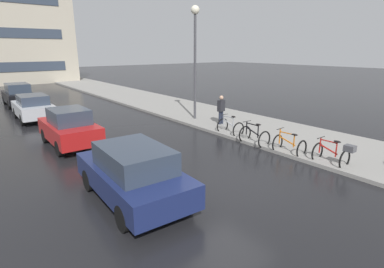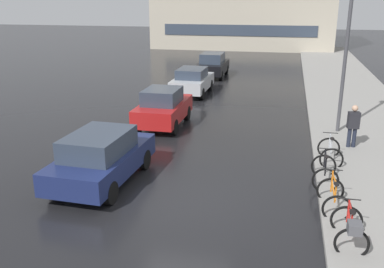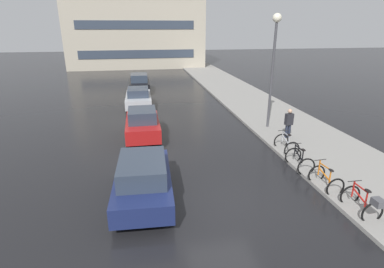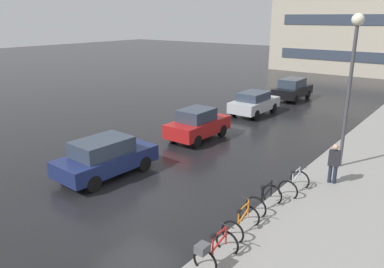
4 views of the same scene
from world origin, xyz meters
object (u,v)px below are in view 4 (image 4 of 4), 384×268
Objects in this scene: bicycle_third at (264,200)px; bicycle_farthest at (294,184)px; streetlamp at (352,63)px; car_navy at (105,157)px; car_silver at (254,103)px; car_black at (292,89)px; car_red at (198,124)px; bicycle_nearest at (214,250)px; bicycle_second at (241,223)px; pedestrian at (334,163)px.

bicycle_third is 1.79m from bicycle_farthest.
streetlamp is at bearing 80.66° from bicycle_farthest.
car_navy reaches higher than car_silver.
car_black is at bearing 110.46° from bicycle_third.
bicycle_nearest is at bearing -51.09° from car_red.
car_black is (-6.71, 15.46, 0.42)m from bicycle_farthest.
car_black is at bearing 109.06° from bicycle_second.
bicycle_nearest is at bearing -84.86° from bicycle_third.
bicycle_third is 6.70m from streetlamp.
bicycle_nearest is 3.45m from bicycle_third.
bicycle_second is 0.29× the size of car_black.
car_black is (-6.73, 20.66, 0.33)m from bicycle_nearest.
streetlamp reaches higher than bicycle_nearest.
car_silver is at bearing 117.11° from bicycle_second.
bicycle_second is 0.30× the size of car_silver.
bicycle_second is 14.63m from car_silver.
streetlamp is at bearing -39.24° from car_silver.
pedestrian is 4.02m from streetlamp.
bicycle_farthest is 1.88m from pedestrian.
streetlamp is (7.24, 0.42, 3.65)m from car_red.
pedestrian is at bearing -11.26° from car_red.
bicycle_nearest is 0.79× the size of pedestrian.
bicycle_farthest is (0.18, 3.46, 0.01)m from bicycle_second.
bicycle_nearest is at bearing -17.74° from car_navy.
car_navy is 10.49m from streetlamp.
pedestrian is 0.27× the size of streetlamp.
bicycle_third is 13.09m from car_silver.
pedestrian is (7.70, -7.98, 0.18)m from car_silver.
car_silver is (-6.84, 9.56, 0.36)m from bicycle_farthest.
bicycle_nearest is 1.75m from bicycle_second.
car_navy is at bearing 176.21° from bicycle_second.
car_navy is 6.11m from car_red.
car_silver is 10.27m from streetlamp.
bicycle_farthest is at bearing -118.53° from pedestrian.
bicycle_third is 18.39m from car_black.
bicycle_farthest is 5.39m from streetlamp.
car_red is at bearing -176.67° from streetlamp.
bicycle_nearest is 0.21× the size of streetlamp.
bicycle_second reaches higher than bicycle_farthest.
streetlamp reaches higher than car_black.
pedestrian is at bearing 82.93° from bicycle_nearest.
bicycle_nearest is 10.64m from car_red.
car_navy is at bearing -155.90° from bicycle_farthest.
bicycle_farthest is 0.29× the size of car_silver.
car_black reaches higher than car_navy.
car_navy is 18.48m from car_black.
car_red is (-6.48, 6.54, 0.42)m from bicycle_second.
car_navy is at bearing -148.86° from pedestrian.
bicycle_second reaches higher than bicycle_nearest.
car_red is at bearing 134.75° from bicycle_second.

